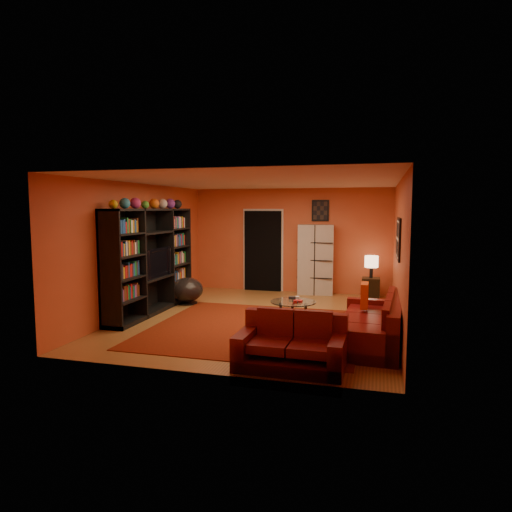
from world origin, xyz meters
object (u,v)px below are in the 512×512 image
(entertainment_unit, at_px, (151,261))
(loveseat, at_px, (292,345))
(coffee_table, at_px, (293,304))
(table_lamp, at_px, (371,262))
(storage_cabinet, at_px, (316,260))
(sofa, at_px, (375,324))
(tv, at_px, (154,263))
(bowl_chair, at_px, (187,290))
(side_table, at_px, (371,288))

(entertainment_unit, height_order, loveseat, entertainment_unit)
(coffee_table, height_order, table_lamp, table_lamp)
(storage_cabinet, bearing_deg, table_lamp, -17.39)
(sofa, xyz_separation_m, table_lamp, (-0.14, 3.49, 0.58))
(sofa, xyz_separation_m, storage_cabinet, (-1.47, 3.77, 0.57))
(entertainment_unit, distance_m, sofa, 4.59)
(table_lamp, bearing_deg, coffee_table, -115.70)
(coffee_table, bearing_deg, tv, 175.26)
(entertainment_unit, xyz_separation_m, tv, (0.05, 0.01, -0.04))
(sofa, xyz_separation_m, bowl_chair, (-4.05, 1.89, 0.03))
(entertainment_unit, relative_size, coffee_table, 3.62)
(tv, distance_m, coffee_table, 2.99)
(entertainment_unit, distance_m, tv, 0.06)
(entertainment_unit, distance_m, loveseat, 4.21)
(sofa, relative_size, coffee_table, 3.01)
(tv, bearing_deg, coffee_table, -94.74)
(entertainment_unit, bearing_deg, loveseat, -35.81)
(storage_cabinet, bearing_deg, loveseat, -90.83)
(side_table, bearing_deg, sofa, -87.76)
(entertainment_unit, relative_size, table_lamp, 5.83)
(loveseat, height_order, coffee_table, loveseat)
(loveseat, bearing_deg, storage_cabinet, 5.41)
(loveseat, relative_size, side_table, 2.86)
(entertainment_unit, distance_m, table_lamp, 4.97)
(entertainment_unit, distance_m, bowl_chair, 1.23)
(storage_cabinet, distance_m, table_lamp, 1.36)
(bowl_chair, bearing_deg, sofa, -24.97)
(storage_cabinet, bearing_deg, bowl_chair, -149.12)
(entertainment_unit, xyz_separation_m, side_table, (4.28, 2.51, -0.80))
(table_lamp, bearing_deg, bowl_chair, -157.76)
(loveseat, bearing_deg, entertainment_unit, 55.15)
(entertainment_unit, xyz_separation_m, bowl_chair, (0.37, 0.91, -0.74))
(loveseat, xyz_separation_m, storage_cabinet, (-0.41, 5.22, 0.57))
(loveseat, distance_m, side_table, 5.02)
(sofa, xyz_separation_m, side_table, (-0.14, 3.49, -0.03))
(loveseat, relative_size, bowl_chair, 2.00)
(bowl_chair, bearing_deg, side_table, 22.24)
(tv, bearing_deg, storage_cabinet, -46.14)
(sofa, distance_m, storage_cabinet, 4.09)
(storage_cabinet, height_order, side_table, storage_cabinet)
(sofa, distance_m, bowl_chair, 4.47)
(coffee_table, relative_size, side_table, 1.66)
(bowl_chair, height_order, table_lamp, table_lamp)
(loveseat, bearing_deg, sofa, -35.35)
(sofa, height_order, side_table, sofa)
(sofa, distance_m, coffee_table, 1.64)
(entertainment_unit, xyz_separation_m, sofa, (4.42, -0.97, -0.77))
(coffee_table, bearing_deg, loveseat, -79.85)
(coffee_table, distance_m, storage_cabinet, 3.06)
(sofa, relative_size, side_table, 4.99)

